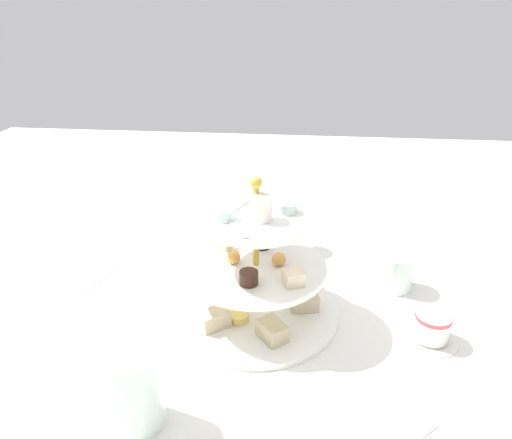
% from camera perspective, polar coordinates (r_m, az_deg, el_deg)
% --- Properties ---
extents(ground_plane, '(2.40, 2.40, 0.00)m').
position_cam_1_polar(ground_plane, '(0.84, -0.00, -11.44)').
color(ground_plane, silver).
extents(tiered_serving_stand, '(0.29, 0.29, 0.26)m').
position_cam_1_polar(tiered_serving_stand, '(0.80, -0.01, -7.22)').
color(tiered_serving_stand, white).
rests_on(tiered_serving_stand, ground_plane).
extents(water_glass_tall_right, '(0.07, 0.07, 0.11)m').
position_cam_1_polar(water_glass_tall_right, '(0.64, -14.64, -19.69)').
color(water_glass_tall_right, silver).
rests_on(water_glass_tall_right, ground_plane).
extents(water_glass_short_left, '(0.06, 0.06, 0.07)m').
position_cam_1_polar(water_glass_short_left, '(0.93, 16.96, -6.17)').
color(water_glass_short_left, silver).
rests_on(water_glass_short_left, ground_plane).
extents(teacup_with_saucer, '(0.09, 0.09, 0.05)m').
position_cam_1_polar(teacup_with_saucer, '(0.82, 20.91, -12.41)').
color(teacup_with_saucer, white).
rests_on(teacup_with_saucer, ground_plane).
extents(butter_knife_left, '(0.17, 0.06, 0.00)m').
position_cam_1_polar(butter_knife_left, '(1.00, -17.88, -6.26)').
color(butter_knife_left, silver).
rests_on(butter_knife_left, ground_plane).
extents(water_glass_mid_back, '(0.06, 0.06, 0.10)m').
position_cam_1_polar(water_glass_mid_back, '(1.02, 3.89, -0.89)').
color(water_glass_mid_back, silver).
rests_on(water_glass_mid_back, ground_plane).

